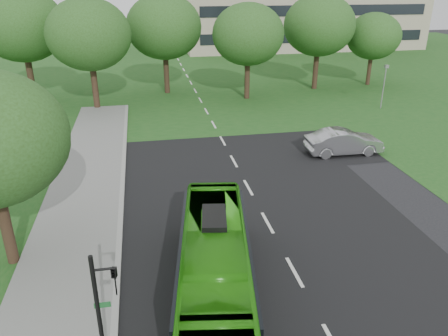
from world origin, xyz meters
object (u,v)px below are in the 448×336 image
Objects in this scene: tree_park_c at (248,35)px; tree_park_d at (319,25)px; traffic_light at (104,312)px; sedan at (344,142)px; camera_pole at (384,81)px; tree_park_f at (22,25)px; tree_park_b at (164,27)px; tree_park_e at (374,36)px; tree_park_a at (89,35)px; bus at (215,267)px.

tree_park_d is at bearing 18.45° from tree_park_c.
traffic_light is at bearing -110.20° from tree_park_c.
sedan is 13.15m from camera_pole.
sedan is (23.63, -18.74, -6.26)m from tree_park_f.
tree_park_b reaches higher than sedan.
sedan is (2.94, -15.93, -5.31)m from tree_park_c.
camera_pole is (-3.56, -9.36, -2.73)m from tree_park_e.
tree_park_a reaches higher than tree_park_c.
tree_park_a is at bearing -171.26° from tree_park_e.
tree_park_b is 1.08× the size of tree_park_c.
tree_park_a is 1.25× the size of tree_park_e.
tree_park_a is at bearing -170.43° from tree_park_d.
tree_park_d is 6.81m from tree_park_e.
bus is at bearing -125.48° from tree_park_e.
tree_park_b is at bearing 162.89° from camera_pole.
tree_park_e is at bearing 63.41° from bus.
bus is 30.09m from camera_pole.
tree_park_d is 0.97× the size of bus.
tree_park_b is 8.58m from tree_park_c.
tree_park_c is at bearing 83.13° from bus.
bus is at bearing 140.15° from sedan.
tree_park_b is 2.20× the size of traffic_light.
traffic_light is (-4.08, -35.75, -4.00)m from tree_park_b.
tree_park_d is 35.95m from bus.
sedan is at bearing -121.64° from tree_park_e.
camera_pole is (32.00, -8.74, -4.55)m from tree_park_f.
tree_park_f is 36.15m from traffic_light.
tree_park_c is (14.45, 1.08, -0.42)m from tree_park_a.
tree_park_d is 0.93× the size of tree_park_f.
tree_park_e is 39.83m from bus.
tree_park_c is 0.91× the size of bus.
camera_pole is at bearing -10.65° from tree_park_a.
tree_park_b is at bearing 176.10° from tree_park_d.
tree_park_a is 2.44× the size of camera_pole.
tree_park_f reaches higher than tree_park_d.
sedan is (11.08, 12.92, -0.55)m from bus.
tree_park_b reaches higher than tree_park_a.
tree_park_b reaches higher than tree_park_c.
bus is 2.24× the size of traffic_light.
bus is 2.52× the size of camera_pole.
sedan is at bearing -105.79° from tree_park_d.
tree_park_a is 8.38m from tree_park_b.
sedan is (17.39, -14.85, -5.73)m from tree_park_a.
bus is at bearing -77.18° from tree_park_a.
tree_park_d is at bearing -174.11° from tree_park_e.
tree_park_c reaches higher than traffic_light.
tree_park_d is at bearing 119.71° from camera_pole.
tree_park_f is 33.49m from camera_pole.
tree_park_d is 28.92m from tree_park_f.
tree_park_a is at bearing 111.96° from traffic_light.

